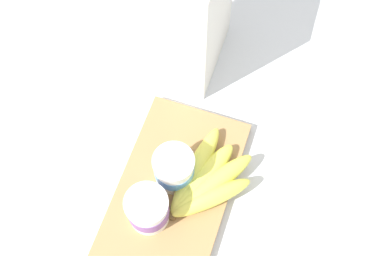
{
  "coord_description": "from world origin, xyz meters",
  "views": [
    {
      "loc": [
        -0.26,
        -0.12,
        0.88
      ],
      "look_at": [
        0.1,
        0.0,
        0.07
      ],
      "focal_mm": 45.76,
      "sensor_mm": 36.0,
      "label": 1
    }
  ],
  "objects_px": {
    "cutting_board": "(174,190)",
    "yogurt_cup_front": "(148,210)",
    "banana_bunch": "(205,182)",
    "cereal_box": "(201,13)",
    "yogurt_cup_back": "(174,169)"
  },
  "relations": [
    {
      "from": "cereal_box",
      "to": "banana_bunch",
      "type": "relative_size",
      "value": 1.49
    },
    {
      "from": "cereal_box",
      "to": "yogurt_cup_front",
      "type": "height_order",
      "value": "cereal_box"
    },
    {
      "from": "cutting_board",
      "to": "banana_bunch",
      "type": "xyz_separation_m",
      "value": [
        0.02,
        -0.05,
        0.03
      ]
    },
    {
      "from": "cutting_board",
      "to": "yogurt_cup_front",
      "type": "bearing_deg",
      "value": 159.51
    },
    {
      "from": "banana_bunch",
      "to": "yogurt_cup_back",
      "type": "bearing_deg",
      "value": 92.26
    },
    {
      "from": "yogurt_cup_front",
      "to": "banana_bunch",
      "type": "xyz_separation_m",
      "value": [
        0.09,
        -0.08,
        -0.02
      ]
    },
    {
      "from": "cereal_box",
      "to": "yogurt_cup_back",
      "type": "height_order",
      "value": "cereal_box"
    },
    {
      "from": "cutting_board",
      "to": "banana_bunch",
      "type": "relative_size",
      "value": 1.71
    },
    {
      "from": "cereal_box",
      "to": "yogurt_cup_front",
      "type": "relative_size",
      "value": 3.57
    },
    {
      "from": "cutting_board",
      "to": "banana_bunch",
      "type": "height_order",
      "value": "banana_bunch"
    },
    {
      "from": "cereal_box",
      "to": "yogurt_cup_front",
      "type": "bearing_deg",
      "value": -177.18
    },
    {
      "from": "yogurt_cup_front",
      "to": "banana_bunch",
      "type": "distance_m",
      "value": 0.12
    },
    {
      "from": "banana_bunch",
      "to": "yogurt_cup_front",
      "type": "bearing_deg",
      "value": 138.83
    },
    {
      "from": "cutting_board",
      "to": "yogurt_cup_front",
      "type": "xyz_separation_m",
      "value": [
        -0.06,
        0.02,
        0.05
      ]
    },
    {
      "from": "cereal_box",
      "to": "yogurt_cup_back",
      "type": "relative_size",
      "value": 3.7
    }
  ]
}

